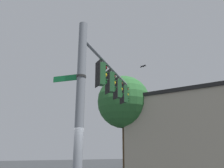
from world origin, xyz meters
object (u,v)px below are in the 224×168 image
object	(u,v)px
street_name_sign	(75,77)
traffic_light_arm_end	(125,94)
traffic_light_mid_inner	(111,82)
traffic_light_nearest_pole	(102,74)
traffic_light_mid_outer	(118,89)
bird_flying	(143,66)

from	to	relation	value
street_name_sign	traffic_light_arm_end	bearing A→B (deg)	133.32
traffic_light_mid_inner	street_name_sign	size ratio (longest dim) A/B	1.27
traffic_light_nearest_pole	traffic_light_mid_outer	size ratio (longest dim) A/B	1.00
bird_flying	traffic_light_mid_inner	bearing A→B (deg)	-56.75
traffic_light_mid_inner	bird_flying	bearing A→B (deg)	123.25
traffic_light_mid_outer	traffic_light_arm_end	xyz separation A→B (m)	(-0.95, 0.92, 0.00)
traffic_light_nearest_pole	street_name_sign	xyz separation A→B (m)	(1.26, -1.60, -0.76)
traffic_light_nearest_pole	street_name_sign	bearing A→B (deg)	-51.95
traffic_light_nearest_pole	traffic_light_mid_outer	bearing A→B (deg)	136.01
bird_flying	traffic_light_nearest_pole	bearing A→B (deg)	-53.76
traffic_light_mid_inner	traffic_light_mid_outer	bearing A→B (deg)	136.01
street_name_sign	bird_flying	size ratio (longest dim) A/B	2.30
traffic_light_mid_outer	street_name_sign	size ratio (longest dim) A/B	1.27
traffic_light_mid_inner	traffic_light_arm_end	size ratio (longest dim) A/B	1.00
traffic_light_mid_inner	traffic_light_arm_end	bearing A→B (deg)	136.01
traffic_light_nearest_pole	traffic_light_mid_outer	distance (m)	2.65
traffic_light_nearest_pole	street_name_sign	world-z (taller)	traffic_light_nearest_pole
traffic_light_arm_end	street_name_sign	world-z (taller)	traffic_light_arm_end
traffic_light_mid_inner	traffic_light_mid_outer	xyz separation A→B (m)	(-0.95, 0.92, 0.00)
traffic_light_mid_inner	traffic_light_mid_outer	distance (m)	1.33
traffic_light_arm_end	street_name_sign	bearing A→B (deg)	-46.68
traffic_light_mid_inner	street_name_sign	distance (m)	3.44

